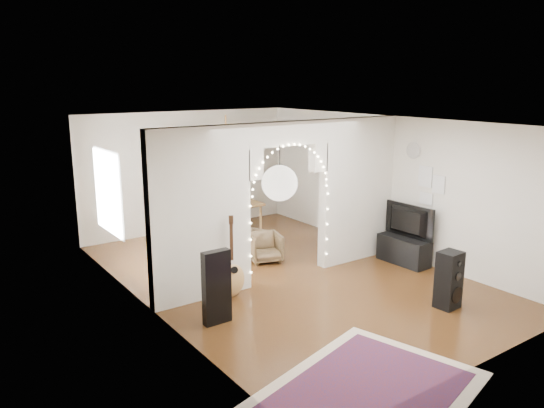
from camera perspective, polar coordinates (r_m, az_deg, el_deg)
floor at (r=9.42m, az=1.53°, el=-7.72°), size 7.50×7.50×0.00m
ceiling at (r=8.83m, az=1.64°, el=8.89°), size 5.00×7.50×0.02m
wall_back at (r=12.18m, az=-9.07°, el=3.51°), size 5.00×0.02×2.70m
wall_front at (r=6.54m, az=21.78°, el=-5.68°), size 5.00×0.02×2.70m
wall_left at (r=7.83m, az=-13.24°, el=-2.04°), size 0.02×7.50×2.70m
wall_right at (r=10.69m, az=12.38°, el=2.02°), size 0.02×7.50×2.70m
divider_wall at (r=9.01m, az=1.58°, el=0.78°), size 5.00×0.20×2.70m
fairy_lights at (r=8.88m, az=2.09°, el=1.42°), size 1.64×0.04×1.60m
window at (r=9.46m, az=-17.26°, el=1.24°), size 0.04×1.20×1.40m
wall_clock at (r=10.17m, az=15.01°, el=5.61°), size 0.03×0.31×0.31m
picture_frames at (r=10.01m, az=16.56°, el=1.92°), size 0.02×0.50×0.70m
paper_lantern at (r=5.85m, az=0.82°, el=2.26°), size 0.40×0.40×0.40m
ceiling_fan at (r=10.51m, az=-4.99°, el=7.89°), size 1.10×1.10×0.30m
area_rug at (r=6.29m, az=10.35°, el=-19.26°), size 2.93×2.49×0.02m
guitar_case at (r=7.53m, az=-5.98°, el=-8.90°), size 0.41×0.14×1.07m
acoustic_guitar at (r=8.40m, az=-4.34°, el=-6.82°), size 0.48×0.33×1.13m
tabby_cat at (r=8.42m, az=-5.39°, el=-9.32°), size 0.26×0.55×0.36m
floor_speaker at (r=8.45m, az=18.49°, el=-7.76°), size 0.36×0.33×0.88m
media_console at (r=10.26m, az=13.98°, el=-4.86°), size 0.43×1.01×0.50m
tv at (r=10.11m, az=14.16°, el=-1.84°), size 0.17×1.08×0.62m
bookcase at (r=12.28m, az=-6.42°, el=1.28°), size 1.69×1.00×1.69m
dining_table at (r=11.51m, az=-4.27°, el=-0.32°), size 1.20×0.80×0.76m
flower_vase at (r=11.47m, az=-4.29°, el=0.50°), size 0.18×0.18×0.19m
dining_chair_left at (r=10.60m, az=-1.86°, el=-4.06°), size 0.62×0.63×0.44m
dining_chair_right at (r=10.07m, az=-0.76°, el=-4.69°), size 0.73×0.74×0.54m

